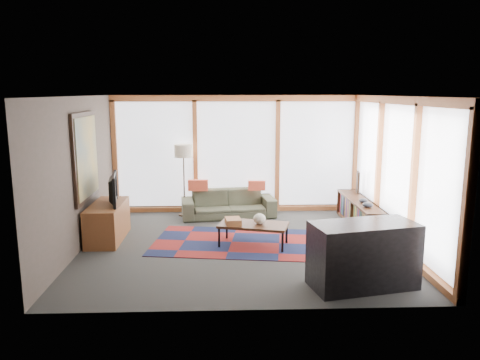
{
  "coord_description": "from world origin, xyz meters",
  "views": [
    {
      "loc": [
        -0.32,
        -7.9,
        2.67
      ],
      "look_at": [
        0.0,
        0.4,
        1.1
      ],
      "focal_mm": 35.0,
      "sensor_mm": 36.0,
      "label": 1
    }
  ],
  "objects_px": {
    "sofa": "(228,204)",
    "tv_console": "(108,222)",
    "floor_lamp": "(184,180)",
    "bookshelf": "(360,214)",
    "coffee_table": "(253,235)",
    "television": "(109,189)",
    "bar_counter": "(363,255)"
  },
  "relations": [
    {
      "from": "floor_lamp",
      "to": "coffee_table",
      "type": "bearing_deg",
      "value": -56.94
    },
    {
      "from": "television",
      "to": "bookshelf",
      "type": "bearing_deg",
      "value": -93.48
    },
    {
      "from": "television",
      "to": "bar_counter",
      "type": "xyz_separation_m",
      "value": [
        3.99,
        -2.29,
        -0.49
      ]
    },
    {
      "from": "floor_lamp",
      "to": "coffee_table",
      "type": "relative_size",
      "value": 1.32
    },
    {
      "from": "bar_counter",
      "to": "coffee_table",
      "type": "bearing_deg",
      "value": 115.5
    },
    {
      "from": "tv_console",
      "to": "floor_lamp",
      "type": "bearing_deg",
      "value": 52.63
    },
    {
      "from": "coffee_table",
      "to": "bookshelf",
      "type": "bearing_deg",
      "value": 25.98
    },
    {
      "from": "coffee_table",
      "to": "tv_console",
      "type": "xyz_separation_m",
      "value": [
        -2.64,
        0.45,
        0.14
      ]
    },
    {
      "from": "bookshelf",
      "to": "television",
      "type": "relative_size",
      "value": 2.3
    },
    {
      "from": "tv_console",
      "to": "television",
      "type": "bearing_deg",
      "value": 27.07
    },
    {
      "from": "television",
      "to": "bar_counter",
      "type": "bearing_deg",
      "value": -130.49
    },
    {
      "from": "coffee_table",
      "to": "bookshelf",
      "type": "relative_size",
      "value": 0.54
    },
    {
      "from": "tv_console",
      "to": "television",
      "type": "xyz_separation_m",
      "value": [
        0.06,
        0.03,
        0.61
      ]
    },
    {
      "from": "sofa",
      "to": "coffee_table",
      "type": "height_order",
      "value": "sofa"
    },
    {
      "from": "television",
      "to": "bar_counter",
      "type": "height_order",
      "value": "television"
    },
    {
      "from": "bookshelf",
      "to": "television",
      "type": "height_order",
      "value": "television"
    },
    {
      "from": "floor_lamp",
      "to": "bookshelf",
      "type": "distance_m",
      "value": 3.76
    },
    {
      "from": "sofa",
      "to": "coffee_table",
      "type": "distance_m",
      "value": 2.0
    },
    {
      "from": "coffee_table",
      "to": "television",
      "type": "distance_m",
      "value": 2.73
    },
    {
      "from": "floor_lamp",
      "to": "bookshelf",
      "type": "xyz_separation_m",
      "value": [
        3.58,
        -1.03,
        -0.51
      ]
    },
    {
      "from": "coffee_table",
      "to": "floor_lamp",
      "type": "bearing_deg",
      "value": 123.06
    },
    {
      "from": "bookshelf",
      "to": "television",
      "type": "xyz_separation_m",
      "value": [
        -4.8,
        -0.6,
        0.67
      ]
    },
    {
      "from": "sofa",
      "to": "television",
      "type": "relative_size",
      "value": 2.11
    },
    {
      "from": "bookshelf",
      "to": "coffee_table",
      "type": "bearing_deg",
      "value": -154.02
    },
    {
      "from": "coffee_table",
      "to": "bookshelf",
      "type": "height_order",
      "value": "bookshelf"
    },
    {
      "from": "coffee_table",
      "to": "tv_console",
      "type": "bearing_deg",
      "value": 170.42
    },
    {
      "from": "sofa",
      "to": "bar_counter",
      "type": "distance_m",
      "value": 4.19
    },
    {
      "from": "tv_console",
      "to": "bar_counter",
      "type": "xyz_separation_m",
      "value": [
        4.04,
        -2.26,
        0.12
      ]
    },
    {
      "from": "sofa",
      "to": "bookshelf",
      "type": "height_order",
      "value": "sofa"
    },
    {
      "from": "sofa",
      "to": "tv_console",
      "type": "relative_size",
      "value": 1.49
    },
    {
      "from": "sofa",
      "to": "floor_lamp",
      "type": "height_order",
      "value": "floor_lamp"
    },
    {
      "from": "bar_counter",
      "to": "bookshelf",
      "type": "bearing_deg",
      "value": 62.15
    }
  ]
}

